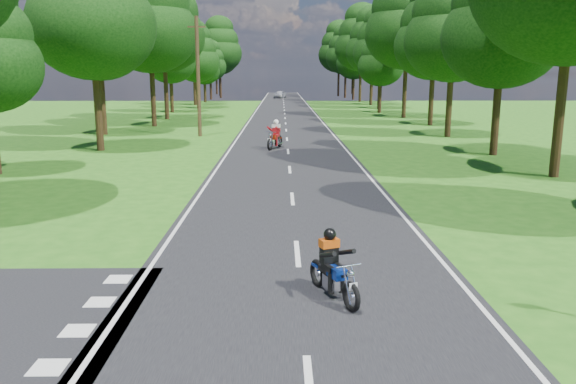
{
  "coord_description": "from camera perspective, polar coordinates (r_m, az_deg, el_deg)",
  "views": [
    {
      "loc": [
        -0.38,
        -10.84,
        4.23
      ],
      "look_at": [
        -0.2,
        4.0,
        1.1
      ],
      "focal_mm": 35.0,
      "sensor_mm": 36.0,
      "label": 1
    }
  ],
  "objects": [
    {
      "name": "ground",
      "position": [
        11.65,
        1.23,
        -9.4
      ],
      "size": [
        160.0,
        160.0,
        0.0
      ],
      "primitive_type": "plane",
      "color": "#256016",
      "rests_on": "ground"
    },
    {
      "name": "rider_far_red",
      "position": [
        32.26,
        -1.35,
        5.9
      ],
      "size": [
        1.28,
        2.1,
        1.66
      ],
      "primitive_type": null,
      "rotation": [
        0.0,
        0.0,
        -0.33
      ],
      "color": "#9B200B",
      "rests_on": "main_road"
    },
    {
      "name": "distant_car",
      "position": [
        101.19,
        -0.81,
        9.9
      ],
      "size": [
        2.59,
        4.17,
        1.32
      ],
      "primitive_type": "imported",
      "rotation": [
        0.0,
        0.0,
        -0.29
      ],
      "color": "silver",
      "rests_on": "main_road"
    },
    {
      "name": "telegraph_pole",
      "position": [
        39.25,
        -9.11,
        11.53
      ],
      "size": [
        1.2,
        0.26,
        8.0
      ],
      "color": "#382616",
      "rests_on": "ground"
    },
    {
      "name": "treeline",
      "position": [
        71.04,
        0.79,
        15.16
      ],
      "size": [
        40.0,
        115.35,
        14.78
      ],
      "color": "black",
      "rests_on": "ground"
    },
    {
      "name": "main_road",
      "position": [
        60.99,
        -0.34,
        7.94
      ],
      "size": [
        7.0,
        140.0,
        0.02
      ],
      "primitive_type": "cube",
      "color": "black",
      "rests_on": "ground"
    },
    {
      "name": "rider_near_blue",
      "position": [
        10.75,
        4.68,
        -7.34
      ],
      "size": [
        1.13,
        1.7,
        1.35
      ],
      "primitive_type": null,
      "rotation": [
        0.0,
        0.0,
        0.4
      ],
      "color": "navy",
      "rests_on": "main_road"
    },
    {
      "name": "road_markings",
      "position": [
        59.12,
        -0.46,
        7.83
      ],
      "size": [
        7.4,
        140.0,
        0.01
      ],
      "color": "silver",
      "rests_on": "main_road"
    }
  ]
}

